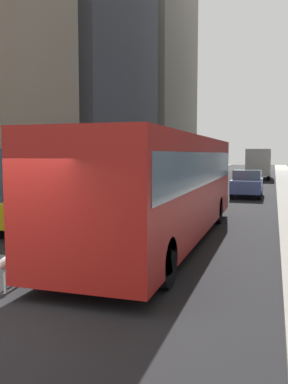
{
  "coord_description": "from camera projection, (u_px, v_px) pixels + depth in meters",
  "views": [
    {
      "loc": [
        4.28,
        -4.77,
        2.57
      ],
      "look_at": [
        0.48,
        7.26,
        1.4
      ],
      "focal_mm": 38.44,
      "sensor_mm": 36.0,
      "label": 1
    }
  ],
  "objects": [
    {
      "name": "transit_bus",
      "position": [
        163.0,
        181.0,
        12.04
      ],
      "size": [
        2.78,
        11.53,
        3.05
      ],
      "color": "red",
      "rests_on": "ground"
    },
    {
      "name": "car_red_coupe",
      "position": [
        171.0,
        178.0,
        29.84
      ],
      "size": [
        1.89,
        4.19,
        1.62
      ],
      "color": "red",
      "rests_on": "ground"
    },
    {
      "name": "car_blue_hatchback",
      "position": [
        247.0,
        183.0,
        24.46
      ],
      "size": [
        1.7,
        3.96,
        1.62
      ],
      "color": "#4C6BB7",
      "rests_on": "ground"
    },
    {
      "name": "box_truck",
      "position": [
        259.0,
        163.0,
        42.49
      ],
      "size": [
        2.3,
        7.5,
        3.05
      ],
      "color": "#19519E",
      "rests_on": "ground"
    },
    {
      "name": "car_white_van",
      "position": [
        167.0,
        186.0,
        22.12
      ],
      "size": [
        1.73,
        4.35,
        1.62
      ],
      "color": "silver",
      "rests_on": "ground"
    },
    {
      "name": "dalmatian_dog",
      "position": [
        11.0,
        262.0,
        7.83
      ],
      "size": [
        0.22,
        0.96,
        0.72
      ],
      "color": "white",
      "rests_on": "ground"
    },
    {
      "name": "sidewalk_left",
      "position": [
        169.0,
        179.0,
        40.99
      ],
      "size": [
        2.4,
        110.0,
        0.15
      ],
      "primitive_type": "cube",
      "color": "gray",
      "rests_on": "ground"
    },
    {
      "name": "car_yellow_taxi",
      "position": [
        53.0,
        206.0,
        13.85
      ],
      "size": [
        1.79,
        4.2,
        1.62
      ],
      "color": "yellow",
      "rests_on": "ground"
    },
    {
      "name": "building_left_mid",
      "position": [
        88.0,
        57.0,
        36.77
      ],
      "size": [
        8.49,
        16.41,
        22.41
      ],
      "color": "#4C515B",
      "rests_on": "ground"
    },
    {
      "name": "building_left_far",
      "position": [
        153.0,
        41.0,
        55.94
      ],
      "size": [
        8.71,
        20.31,
        35.81
      ],
      "color": "gray",
      "rests_on": "ground"
    },
    {
      "name": "ground_plane",
      "position": [
        226.0,
        181.0,
        39.29
      ],
      "size": [
        120.0,
        120.0,
        0.0
      ],
      "primitive_type": "plane",
      "color": "#232326"
    },
    {
      "name": "car_black_suv",
      "position": [
        215.0,
        172.0,
        40.08
      ],
      "size": [
        1.79,
        4.44,
        1.62
      ],
      "color": "black",
      "rests_on": "ground"
    }
  ]
}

